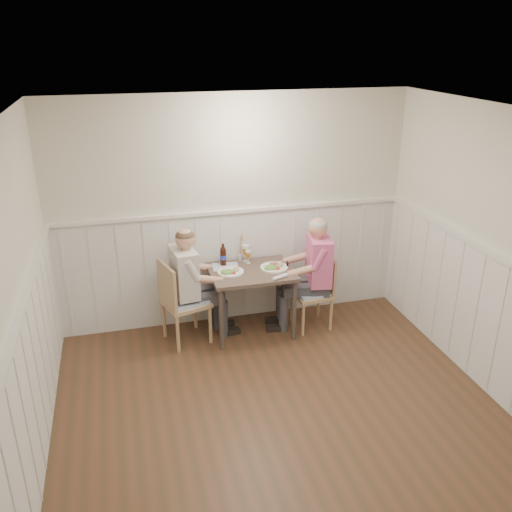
# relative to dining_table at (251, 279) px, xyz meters

# --- Properties ---
(ground_plane) EXTENTS (4.50, 4.50, 0.00)m
(ground_plane) POSITION_rel_dining_table_xyz_m (-0.10, -1.84, -0.65)
(ground_plane) COLOR #493320
(room_shell) EXTENTS (4.04, 4.54, 2.60)m
(room_shell) POSITION_rel_dining_table_xyz_m (-0.10, -1.84, 0.87)
(room_shell) COLOR beige
(room_shell) RESTS_ON ground
(wainscot) EXTENTS (4.00, 4.49, 1.34)m
(wainscot) POSITION_rel_dining_table_xyz_m (-0.10, -1.15, 0.04)
(wainscot) COLOR silver
(wainscot) RESTS_ON ground
(dining_table) EXTENTS (0.90, 0.70, 0.75)m
(dining_table) POSITION_rel_dining_table_xyz_m (0.00, 0.00, 0.00)
(dining_table) COLOR #4B3D35
(dining_table) RESTS_ON ground
(chair_right) EXTENTS (0.43, 0.43, 0.85)m
(chair_right) POSITION_rel_dining_table_xyz_m (0.74, -0.06, -0.19)
(chair_right) COLOR tan
(chair_right) RESTS_ON ground
(chair_left) EXTENTS (0.55, 0.55, 0.94)m
(chair_left) POSITION_rel_dining_table_xyz_m (-0.79, -0.03, -0.14)
(chair_left) COLOR tan
(chair_left) RESTS_ON ground
(man_in_pink) EXTENTS (0.66, 0.47, 1.33)m
(man_in_pink) POSITION_rel_dining_table_xyz_m (0.72, -0.05, -0.09)
(man_in_pink) COLOR #3F3F47
(man_in_pink) RESTS_ON ground
(diner_cream) EXTENTS (0.64, 0.45, 1.31)m
(diner_cream) POSITION_rel_dining_table_xyz_m (-0.69, 0.02, -0.10)
(diner_cream) COLOR #3F3F47
(diner_cream) RESTS_ON ground
(plate_man) EXTENTS (0.31, 0.31, 0.08)m
(plate_man) POSITION_rel_dining_table_xyz_m (0.25, -0.02, 0.13)
(plate_man) COLOR white
(plate_man) RESTS_ON dining_table
(plate_diner) EXTENTS (0.29, 0.29, 0.07)m
(plate_diner) POSITION_rel_dining_table_xyz_m (-0.25, -0.01, 0.13)
(plate_diner) COLOR white
(plate_diner) RESTS_ON dining_table
(beer_glass_a) EXTENTS (0.08, 0.08, 0.20)m
(beer_glass_a) POSITION_rel_dining_table_xyz_m (0.00, 0.26, 0.23)
(beer_glass_a) COLOR silver
(beer_glass_a) RESTS_ON dining_table
(beer_glass_b) EXTENTS (0.06, 0.06, 0.15)m
(beer_glass_b) POSITION_rel_dining_table_xyz_m (0.02, 0.20, 0.21)
(beer_glass_b) COLOR silver
(beer_glass_b) RESTS_ON dining_table
(beer_bottle) EXTENTS (0.07, 0.07, 0.25)m
(beer_bottle) POSITION_rel_dining_table_xyz_m (-0.27, 0.22, 0.21)
(beer_bottle) COLOR black
(beer_bottle) RESTS_ON dining_table
(rolled_napkin) EXTENTS (0.18, 0.11, 0.04)m
(rolled_napkin) POSITION_rel_dining_table_xyz_m (0.24, -0.28, 0.12)
(rolled_napkin) COLOR white
(rolled_napkin) RESTS_ON dining_table
(grass_vase) EXTENTS (0.04, 0.04, 0.34)m
(grass_vase) POSITION_rel_dining_table_xyz_m (-0.06, 0.31, 0.25)
(grass_vase) COLOR silver
(grass_vase) RESTS_ON dining_table
(gingham_mat) EXTENTS (0.30, 0.25, 0.01)m
(gingham_mat) POSITION_rel_dining_table_xyz_m (-0.25, 0.17, 0.10)
(gingham_mat) COLOR #627EA9
(gingham_mat) RESTS_ON dining_table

